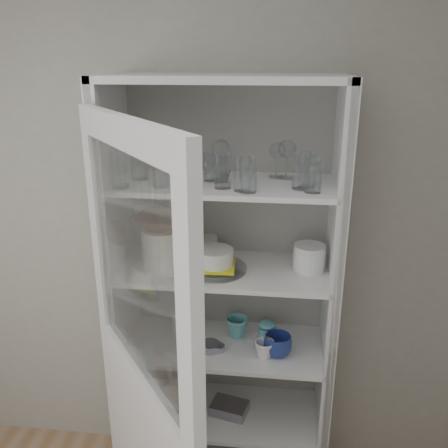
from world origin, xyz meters
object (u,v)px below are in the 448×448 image
Objects in this scene: goblet_1 at (221,157)px; mug_blue at (278,345)px; white_canister at (182,323)px; plate_stack_back at (194,246)px; yellow_trivet at (215,265)px; goblet_3 at (287,157)px; grey_bowl_stack at (309,258)px; goblet_0 at (187,156)px; white_ramekin at (215,257)px; tin_box at (229,408)px; mug_teal at (237,327)px; pantry_cabinet at (225,321)px; teal_jar at (267,333)px; terracotta_bowl at (164,222)px; measuring_cups at (210,347)px; goblet_2 at (277,158)px; cream_dish at (172,405)px; plate_stack_front at (166,255)px; glass_platter at (215,268)px; cream_bowl at (165,235)px; cupboard_door at (145,423)px.

goblet_1 reaches higher than mug_blue.
white_canister is (-0.47, 0.13, 0.01)m from mug_blue.
yellow_trivet is at bearing -53.41° from plate_stack_back.
goblet_3 is 1.33× the size of grey_bowl_stack.
goblet_0 reaches higher than white_ramekin.
mug_blue reaches higher than tin_box.
pantry_cabinet is at bearing -170.88° from mug_teal.
teal_jar is at bearing 13.23° from tin_box.
yellow_trivet is 0.47m from mug_blue.
yellow_trivet is 1.79× the size of teal_jar.
terracotta_bowl is 2.70× the size of measuring_cups.
grey_bowl_stack is 0.52m from mug_teal.
cream_dish is at bearing -163.36° from goblet_2.
plate_stack_back is at bearing 59.93° from terracotta_bowl.
terracotta_bowl is at bearing -123.72° from goblet_0.
goblet_2 reaches higher than plate_stack_front.
glass_platter is 3.09× the size of measuring_cups.
cream_dish is (0.00, -0.00, -0.92)m from cream_bowl.
white_ramekin reaches higher than white_canister.
white_ramekin is at bearing -96.99° from goblet_1.
tin_box is at bearing -166.77° from teal_jar.
goblet_0 reaches higher than plate_stack_front.
plate_stack_front is 2.28× the size of measuring_cups.
pantry_cabinet reaches higher than white_canister.
measuring_cups is at bearing -115.28° from mug_teal.
plate_stack_front reaches higher than white_canister.
cupboard_door is 10.70× the size of goblet_3.
goblet_0 reaches higher than goblet_2.
goblet_0 is 1.92× the size of measuring_cups.
cupboard_door is 8.98× the size of cream_dish.
plate_stack_front reaches higher than white_ramekin.
plate_stack_back reaches higher than cream_dish.
plate_stack_back is 1.29× the size of tin_box.
teal_jar is at bearing -128.60° from goblet_3.
mug_teal is (-0.32, 0.05, -0.41)m from grey_bowl_stack.
glass_platter is at bearing -0.20° from terracotta_bowl.
white_canister is (-0.60, 0.04, -0.40)m from grey_bowl_stack.
goblet_0 is at bearing 175.22° from goblet_1.
terracotta_bowl is at bearing 0.00° from cream_bowl.
teal_jar is (0.37, -0.11, -0.39)m from plate_stack_back.
mug_teal is at bearing -7.82° from goblet_0.
tin_box is (0.21, -0.11, -1.26)m from goblet_0.
white_ramekin is 1.50× the size of mug_teal.
goblet_3 is at bearing 13.91° from terracotta_bowl.
plate_stack_back is at bearing 126.59° from glass_platter.
teal_jar is 1.08× the size of measuring_cups.
cream_dish is (-0.24, -0.12, -1.26)m from goblet_1.
terracotta_bowl is (-0.48, -0.14, -0.26)m from goblet_2.
white_ramekin is at bearing -166.23° from teal_jar.
pantry_cabinet is 0.22m from white_canister.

